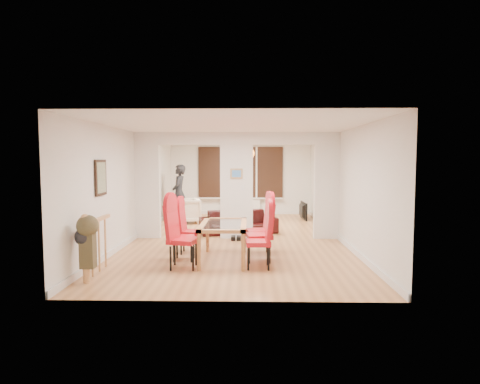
{
  "coord_description": "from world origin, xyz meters",
  "views": [
    {
      "loc": [
        0.31,
        -9.82,
        1.92
      ],
      "look_at": [
        0.07,
        0.6,
        1.1
      ],
      "focal_mm": 30.0,
      "sensor_mm": 36.0,
      "label": 1
    }
  ],
  "objects_px": {
    "dining_chair_ra": "(258,238)",
    "dining_chair_lc": "(190,228)",
    "dining_table": "(224,242)",
    "coffee_table": "(253,220)",
    "dining_chair_la": "(183,235)",
    "dining_chair_rc": "(258,227)",
    "dining_chair_rb": "(259,231)",
    "person": "(179,193)",
    "bottle": "(245,211)",
    "sofa": "(238,222)",
    "bowl": "(250,216)",
    "dining_chair_lb": "(184,234)",
    "television": "(301,211)",
    "armchair": "(186,211)"
  },
  "relations": [
    {
      "from": "sofa",
      "to": "coffee_table",
      "type": "xyz_separation_m",
      "value": [
        0.4,
        1.66,
        -0.19
      ]
    },
    {
      "from": "dining_chair_rb",
      "to": "sofa",
      "type": "xyz_separation_m",
      "value": [
        -0.48,
        3.0,
        -0.28
      ]
    },
    {
      "from": "dining_table",
      "to": "armchair",
      "type": "bearing_deg",
      "value": 107.38
    },
    {
      "from": "television",
      "to": "coffee_table",
      "type": "relative_size",
      "value": 1.1
    },
    {
      "from": "dining_chair_la",
      "to": "television",
      "type": "xyz_separation_m",
      "value": [
        2.86,
        6.05,
        -0.31
      ]
    },
    {
      "from": "dining_chair_ra",
      "to": "sofa",
      "type": "distance_m",
      "value": 3.52
    },
    {
      "from": "armchair",
      "to": "person",
      "type": "relative_size",
      "value": 0.47
    },
    {
      "from": "dining_chair_lc",
      "to": "coffee_table",
      "type": "xyz_separation_m",
      "value": [
        1.33,
        4.02,
        -0.42
      ]
    },
    {
      "from": "dining_chair_lc",
      "to": "person",
      "type": "xyz_separation_m",
      "value": [
        -1.02,
        4.51,
        0.38
      ]
    },
    {
      "from": "dining_chair_ra",
      "to": "dining_chair_rc",
      "type": "bearing_deg",
      "value": 87.1
    },
    {
      "from": "bowl",
      "to": "bottle",
      "type": "bearing_deg",
      "value": 151.91
    },
    {
      "from": "dining_table",
      "to": "television",
      "type": "height_order",
      "value": "dining_table"
    },
    {
      "from": "dining_chair_ra",
      "to": "dining_chair_rb",
      "type": "height_order",
      "value": "dining_chair_rb"
    },
    {
      "from": "dining_chair_la",
      "to": "coffee_table",
      "type": "bearing_deg",
      "value": 90.03
    },
    {
      "from": "dining_chair_ra",
      "to": "dining_chair_lc",
      "type": "bearing_deg",
      "value": 139.28
    },
    {
      "from": "coffee_table",
      "to": "bowl",
      "type": "bearing_deg",
      "value": 179.44
    },
    {
      "from": "dining_table",
      "to": "dining_chair_lb",
      "type": "height_order",
      "value": "dining_chair_lb"
    },
    {
      "from": "dining_chair_la",
      "to": "dining_chair_rc",
      "type": "relative_size",
      "value": 1.05
    },
    {
      "from": "coffee_table",
      "to": "bowl",
      "type": "xyz_separation_m",
      "value": [
        -0.07,
        0.0,
        0.13
      ]
    },
    {
      "from": "person",
      "to": "dining_chair_lb",
      "type": "bearing_deg",
      "value": 12.24
    },
    {
      "from": "dining_table",
      "to": "person",
      "type": "xyz_separation_m",
      "value": [
        -1.75,
        5.13,
        0.53
      ]
    },
    {
      "from": "dining_chair_ra",
      "to": "armchair",
      "type": "height_order",
      "value": "dining_chair_ra"
    },
    {
      "from": "dining_chair_lc",
      "to": "dining_chair_ra",
      "type": "bearing_deg",
      "value": -31.82
    },
    {
      "from": "sofa",
      "to": "television",
      "type": "xyz_separation_m",
      "value": [
        1.98,
        2.53,
        -0.01
      ]
    },
    {
      "from": "dining_chair_lb",
      "to": "sofa",
      "type": "xyz_separation_m",
      "value": [
        0.96,
        2.97,
        -0.22
      ]
    },
    {
      "from": "armchair",
      "to": "person",
      "type": "distance_m",
      "value": 0.77
    },
    {
      "from": "bottle",
      "to": "dining_table",
      "type": "bearing_deg",
      "value": -94.35
    },
    {
      "from": "dining_chair_ra",
      "to": "bottle",
      "type": "distance_m",
      "value": 5.24
    },
    {
      "from": "dining_chair_la",
      "to": "armchair",
      "type": "bearing_deg",
      "value": 112.34
    },
    {
      "from": "dining_table",
      "to": "coffee_table",
      "type": "relative_size",
      "value": 1.74
    },
    {
      "from": "bowl",
      "to": "sofa",
      "type": "bearing_deg",
      "value": -101.2
    },
    {
      "from": "person",
      "to": "television",
      "type": "height_order",
      "value": "person"
    },
    {
      "from": "dining_table",
      "to": "armchair",
      "type": "xyz_separation_m",
      "value": [
        -1.45,
        4.64,
        0.02
      ]
    },
    {
      "from": "dining_chair_la",
      "to": "coffee_table",
      "type": "height_order",
      "value": "dining_chair_la"
    },
    {
      "from": "dining_chair_ra",
      "to": "person",
      "type": "relative_size",
      "value": 0.61
    },
    {
      "from": "sofa",
      "to": "dining_chair_lb",
      "type": "bearing_deg",
      "value": -122.57
    },
    {
      "from": "dining_table",
      "to": "coffee_table",
      "type": "distance_m",
      "value": 4.68
    },
    {
      "from": "person",
      "to": "coffee_table",
      "type": "xyz_separation_m",
      "value": [
        2.34,
        -0.49,
        -0.79
      ]
    },
    {
      "from": "dining_chair_ra",
      "to": "dining_chair_rc",
      "type": "relative_size",
      "value": 0.96
    },
    {
      "from": "dining_table",
      "to": "person",
      "type": "height_order",
      "value": "person"
    },
    {
      "from": "television",
      "to": "armchair",
      "type": "bearing_deg",
      "value": 100.71
    },
    {
      "from": "dining_chair_rb",
      "to": "person",
      "type": "height_order",
      "value": "person"
    },
    {
      "from": "dining_chair_ra",
      "to": "sofa",
      "type": "bearing_deg",
      "value": 95.76
    },
    {
      "from": "sofa",
      "to": "person",
      "type": "height_order",
      "value": "person"
    },
    {
      "from": "dining_chair_lb",
      "to": "sofa",
      "type": "distance_m",
      "value": 3.13
    },
    {
      "from": "dining_chair_la",
      "to": "coffee_table",
      "type": "xyz_separation_m",
      "value": [
        1.28,
        5.18,
        -0.49
      ]
    },
    {
      "from": "dining_chair_la",
      "to": "dining_table",
      "type": "bearing_deg",
      "value": 52.48
    },
    {
      "from": "armchair",
      "to": "dining_chair_lc",
      "type": "bearing_deg",
      "value": -4.0
    },
    {
      "from": "dining_chair_lc",
      "to": "person",
      "type": "distance_m",
      "value": 4.64
    },
    {
      "from": "dining_chair_la",
      "to": "bowl",
      "type": "height_order",
      "value": "dining_chair_la"
    }
  ]
}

